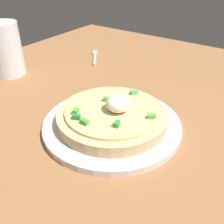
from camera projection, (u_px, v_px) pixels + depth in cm
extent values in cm
cube|color=brown|center=(85.00, 112.00, 52.64)|extent=(103.96, 80.34, 2.63)
cylinder|color=silver|center=(112.00, 124.00, 45.61)|extent=(24.18, 24.18, 1.19)
cylinder|color=tan|center=(112.00, 117.00, 44.74)|extent=(19.06, 19.06, 2.02)
cylinder|color=#EBC478|center=(112.00, 111.00, 44.07)|extent=(16.17, 16.17, 0.48)
ellipsoid|color=white|center=(118.00, 103.00, 42.91)|extent=(4.19, 4.19, 2.89)
cube|color=green|center=(107.00, 99.00, 46.13)|extent=(1.30, 1.50, 0.80)
cube|color=#257C3C|center=(76.00, 117.00, 41.29)|extent=(1.27, 1.50, 0.80)
cube|color=green|center=(134.00, 92.00, 48.38)|extent=(1.51, 1.37, 0.80)
cube|color=green|center=(84.00, 122.00, 40.14)|extent=(0.86, 1.32, 0.80)
cube|color=green|center=(75.00, 111.00, 42.76)|extent=(1.48, 1.19, 0.80)
cube|color=#50B647|center=(151.00, 116.00, 41.52)|extent=(1.41, 1.50, 0.80)
cube|color=#2B8B32|center=(117.00, 124.00, 39.67)|extent=(1.43, 1.07, 0.80)
cylinder|color=silver|center=(5.00, 49.00, 61.94)|extent=(7.87, 7.87, 12.66)
cylinder|color=beige|center=(6.00, 55.00, 62.72)|extent=(6.93, 6.93, 8.95)
cube|color=#B7B7BC|center=(95.00, 59.00, 73.04)|extent=(6.98, 5.49, 0.50)
cube|color=#B7B7BC|center=(95.00, 53.00, 77.71)|extent=(3.08, 2.81, 0.50)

